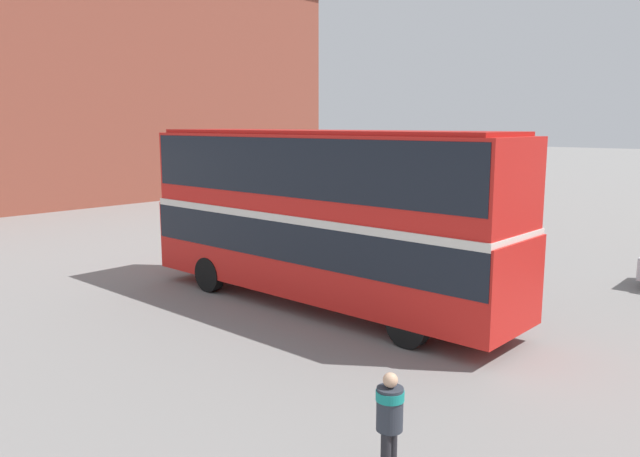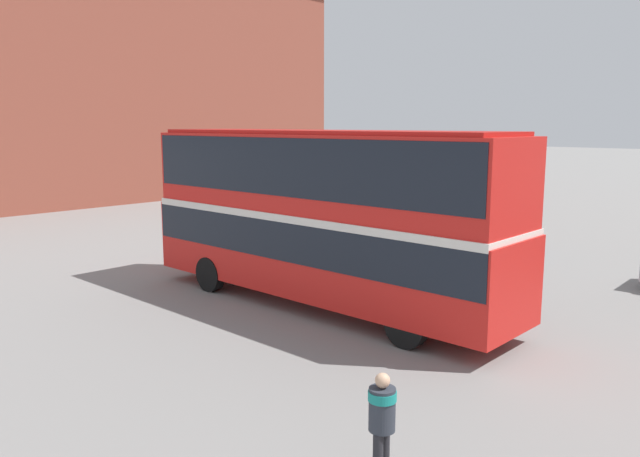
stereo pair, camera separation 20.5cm
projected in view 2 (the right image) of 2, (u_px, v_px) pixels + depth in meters
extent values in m
plane|color=gray|center=(395.00, 311.00, 16.46)|extent=(240.00, 240.00, 0.00)
cube|color=brown|center=(86.00, 87.00, 39.93)|extent=(8.62, 35.71, 14.46)
cube|color=red|center=(320.00, 253.00, 16.78)|extent=(11.30, 2.55, 2.04)
cube|color=red|center=(320.00, 175.00, 16.43)|extent=(11.13, 2.47, 2.15)
cube|color=black|center=(320.00, 236.00, 16.70)|extent=(11.19, 2.58, 1.00)
cube|color=black|center=(320.00, 165.00, 16.39)|extent=(10.96, 2.50, 1.47)
cube|color=silver|center=(320.00, 214.00, 16.60)|extent=(11.19, 2.57, 0.20)
cube|color=#B11A15|center=(320.00, 132.00, 16.24)|extent=(10.62, 2.29, 0.10)
cylinder|color=black|center=(458.00, 304.00, 15.33)|extent=(1.03, 0.30, 1.03)
cylinder|color=black|center=(406.00, 325.00, 13.72)|extent=(1.03, 0.30, 1.03)
cylinder|color=black|center=(266.00, 262.00, 20.00)|extent=(1.03, 0.30, 1.03)
cylinder|color=black|center=(210.00, 274.00, 18.39)|extent=(1.03, 0.30, 1.03)
cylinder|color=#232328|center=(385.00, 452.00, 8.68)|extent=(0.14, 0.14, 0.77)
cylinder|color=#2D333D|center=(382.00, 409.00, 8.46)|extent=(0.45, 0.45, 0.61)
cylinder|color=teal|center=(382.00, 396.00, 8.43)|extent=(0.48, 0.48, 0.13)
sphere|color=#D8A884|center=(383.00, 380.00, 8.39)|extent=(0.21, 0.21, 0.21)
cube|color=navy|center=(452.00, 231.00, 25.18)|extent=(4.90, 2.51, 0.65)
cube|color=black|center=(457.00, 217.00, 24.98)|extent=(2.66, 1.97, 0.51)
cylinder|color=black|center=(410.00, 237.00, 25.36)|extent=(0.68, 0.32, 0.66)
cylinder|color=black|center=(427.00, 232.00, 26.68)|extent=(0.68, 0.32, 0.66)
cylinder|color=black|center=(480.00, 245.00, 23.77)|extent=(0.68, 0.32, 0.66)
cylinder|color=black|center=(493.00, 239.00, 25.09)|extent=(0.68, 0.32, 0.66)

